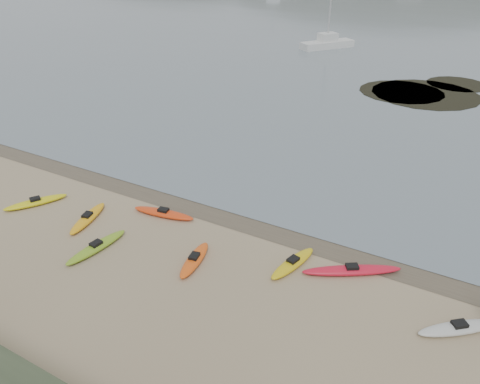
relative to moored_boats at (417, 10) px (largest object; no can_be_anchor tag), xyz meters
The scene contains 5 objects.
ground 84.32m from the moored_boats, 85.25° to the right, with size 600.00×600.00×0.00m, color tan.
wet_sand 84.62m from the moored_boats, 85.26° to the right, with size 60.00×60.00×0.00m, color brown.
kayaks 87.97m from the moored_boats, 85.56° to the right, with size 25.16×7.74×0.34m.
kelp_mats 56.06m from the moored_boats, 78.28° to the right, with size 11.51×13.24×0.04m.
moored_boats is the anchor object (origin of this frame).
Camera 1 is at (10.78, -19.13, 13.61)m, focal length 35.00 mm.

